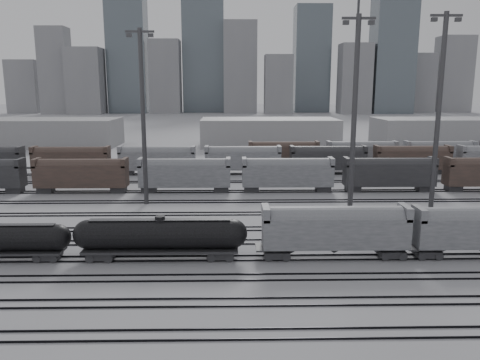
{
  "coord_description": "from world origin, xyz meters",
  "views": [
    {
      "loc": [
        -1.37,
        -44.03,
        17.08
      ],
      "look_at": [
        -0.08,
        21.85,
        4.0
      ],
      "focal_mm": 35.0,
      "sensor_mm": 36.0,
      "label": 1
    }
  ],
  "objects": [
    {
      "name": "ground",
      "position": [
        0.0,
        0.0,
        0.0
      ],
      "size": [
        900.0,
        900.0,
        0.0
      ],
      "primitive_type": "plane",
      "color": "silver",
      "rests_on": "ground"
    },
    {
      "name": "tracks",
      "position": [
        0.0,
        17.5,
        0.08
      ],
      "size": [
        220.0,
        71.5,
        0.16
      ],
      "color": "black",
      "rests_on": "ground"
    },
    {
      "name": "tank_car_b",
      "position": [
        -8.47,
        1.0,
        2.49
      ],
      "size": [
        17.42,
        2.9,
        4.31
      ],
      "color": "#27272A",
      "rests_on": "ground"
    },
    {
      "name": "hopper_car_a",
      "position": [
        9.1,
        1.0,
        3.25
      ],
      "size": [
        14.72,
        2.93,
        5.27
      ],
      "color": "#27272A",
      "rests_on": "ground"
    },
    {
      "name": "light_mast_b",
      "position": [
        -14.03,
        24.08,
        13.38
      ],
      "size": [
        4.04,
        0.65,
        25.22
      ],
      "color": "#3B3B3D",
      "rests_on": "ground"
    },
    {
      "name": "light_mast_c",
      "position": [
        14.2,
        15.03,
        13.7
      ],
      "size": [
        4.13,
        0.66,
        25.83
      ],
      "color": "#3B3B3D",
      "rests_on": "ground"
    },
    {
      "name": "light_mast_d",
      "position": [
        27.68,
        21.29,
        14.39
      ],
      "size": [
        4.34,
        0.69,
        27.13
      ],
      "color": "#3B3B3D",
      "rests_on": "ground"
    },
    {
      "name": "bg_string_near",
      "position": [
        8.0,
        32.0,
        2.8
      ],
      "size": [
        151.0,
        3.0,
        5.6
      ],
      "color": "gray",
      "rests_on": "ground"
    },
    {
      "name": "bg_string_mid",
      "position": [
        18.0,
        48.0,
        2.8
      ],
      "size": [
        151.0,
        3.0,
        5.6
      ],
      "color": "#27272A",
      "rests_on": "ground"
    },
    {
      "name": "bg_string_far",
      "position": [
        35.5,
        56.0,
        2.8
      ],
      "size": [
        66.0,
        3.0,
        5.6
      ],
      "color": "#513B33",
      "rests_on": "ground"
    },
    {
      "name": "warehouse_left",
      "position": [
        -60.0,
        95.0,
        4.0
      ],
      "size": [
        50.0,
        18.0,
        8.0
      ],
      "primitive_type": "cube",
      "color": "#969698",
      "rests_on": "ground"
    },
    {
      "name": "warehouse_mid",
      "position": [
        10.0,
        95.0,
        4.0
      ],
      "size": [
        40.0,
        18.0,
        8.0
      ],
      "primitive_type": "cube",
      "color": "#969698",
      "rests_on": "ground"
    },
    {
      "name": "warehouse_right",
      "position": [
        60.0,
        95.0,
        4.0
      ],
      "size": [
        35.0,
        18.0,
        8.0
      ],
      "primitive_type": "cube",
      "color": "#969698",
      "rests_on": "ground"
    },
    {
      "name": "skyline",
      "position": [
        10.84,
        280.0,
        34.73
      ],
      "size": [
        316.0,
        22.4,
        95.0
      ],
      "color": "gray",
      "rests_on": "ground"
    },
    {
      "name": "crane_left",
      "position": [
        -28.74,
        305.0,
        57.39
      ],
      "size": [
        42.0,
        1.8,
        100.0
      ],
      "color": "#3B3B3D",
      "rests_on": "ground"
    },
    {
      "name": "crane_right",
      "position": [
        91.26,
        305.0,
        57.39
      ],
      "size": [
        42.0,
        1.8,
        100.0
      ],
      "color": "#3B3B3D",
      "rests_on": "ground"
    }
  ]
}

